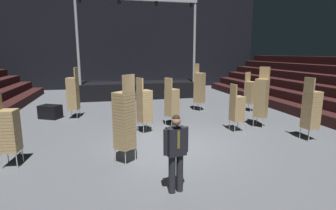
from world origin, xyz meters
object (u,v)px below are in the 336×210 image
Objects in this scene: chair_stack_mid_left at (311,109)px; stage_riser at (138,87)px; man_with_tie at (176,149)px; chair_stack_front_right at (124,120)px; chair_stack_aisle_right at (237,108)px; equipment_road_case at (50,112)px; chair_stack_mid_right at (144,105)px; chair_stack_mid_centre at (73,93)px; chair_stack_rear_left at (261,97)px; chair_stack_front_left at (8,130)px; chair_stack_aisle_left at (250,92)px; chair_stack_rear_centre at (199,87)px; chair_stack_rear_right at (172,102)px.

stage_riser is at bearing -161.82° from chair_stack_mid_left.
man_with_tie is 2.07m from chair_stack_front_right.
chair_stack_aisle_right reaches higher than equipment_road_case.
chair_stack_mid_right is 0.89× the size of chair_stack_mid_centre.
chair_stack_front_right is 1.00× the size of chair_stack_rear_left.
chair_stack_aisle_left is (9.59, 4.72, 0.00)m from chair_stack_front_left.
chair_stack_front_left is at bearing -0.22° from chair_stack_aisle_left.
stage_riser is 4.26× the size of chair_stack_aisle_right.
chair_stack_rear_centre is at bearing 176.21° from chair_stack_aisle_right.
man_with_tie is 0.74× the size of chair_stack_mid_centre.
chair_stack_aisle_left is (5.04, -5.76, 0.36)m from stage_riser.
chair_stack_aisle_right is (0.13, -3.83, -0.29)m from chair_stack_rear_centre.
chair_stack_front_left and chair_stack_aisle_left have the same top height.
chair_stack_rear_centre is at bearing 108.82° from chair_stack_mid_right.
chair_stack_front_left is at bearing 130.00° from chair_stack_front_right.
chair_stack_mid_left is 5.74m from chair_stack_rear_centre.
chair_stack_rear_left is at bearing -99.08° from chair_stack_mid_centre.
man_with_tie is 4.50m from chair_stack_mid_right.
chair_stack_rear_right is at bearing -86.16° from stage_riser.
chair_stack_front_right is 4.80m from chair_stack_aisle_right.
chair_stack_rear_centre is at bearing -72.93° from chair_stack_mid_centre.
chair_stack_front_left is 0.85× the size of chair_stack_mid_centre.
chair_stack_rear_left is at bearing -148.96° from man_with_tie.
chair_stack_mid_left is at bearing -107.66° from chair_stack_mid_centre.
chair_stack_aisle_left is (5.74, 2.51, -0.04)m from chair_stack_mid_right.
chair_stack_aisle_left is at bearing 87.92° from chair_stack_mid_right.
chair_stack_mid_left is 1.04× the size of chair_stack_mid_right.
chair_stack_rear_right is 2.56m from chair_stack_aisle_right.
chair_stack_rear_left reaches higher than chair_stack_aisle_left.
stage_riser reaches higher than chair_stack_front_right.
chair_stack_rear_centre is at bearing -17.99° from chair_stack_rear_left.
chair_stack_front_left is 4.43m from chair_stack_mid_right.
chair_stack_front_right reaches higher than man_with_tie.
chair_stack_front_right is 1.00× the size of chair_stack_rear_centre.
stage_riser reaches higher than chair_stack_aisle_right.
chair_stack_mid_left is 0.89× the size of chair_stack_rear_centre.
chair_stack_aisle_left is (5.72, 7.01, 0.03)m from man_with_tie.
chair_stack_rear_right is at bearing -130.17° from chair_stack_mid_left.
chair_stack_mid_right is at bearing 30.08° from chair_stack_front_right.
equipment_road_case is at bearing 93.82° from chair_stack_mid_centre.
chair_stack_front_left is at bearing -177.49° from chair_stack_mid_centre.
chair_stack_rear_left is (4.61, 4.23, 0.24)m from man_with_tie.
chair_stack_aisle_right is (3.42, -0.60, -0.13)m from chair_stack_mid_right.
chair_stack_mid_left is 2.37× the size of equipment_road_case.
chair_stack_front_right and chair_stack_rear_left have the same top height.
chair_stack_rear_left is 2.99m from chair_stack_aisle_left.
chair_stack_rear_left is (-0.72, 1.86, 0.13)m from chair_stack_mid_left.
stage_riser is 11.43m from chair_stack_front_left.
chair_stack_rear_right is (4.02, -2.21, -0.17)m from chair_stack_mid_centre.
chair_stack_front_right is at bearing 74.41° from chair_stack_rear_left.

